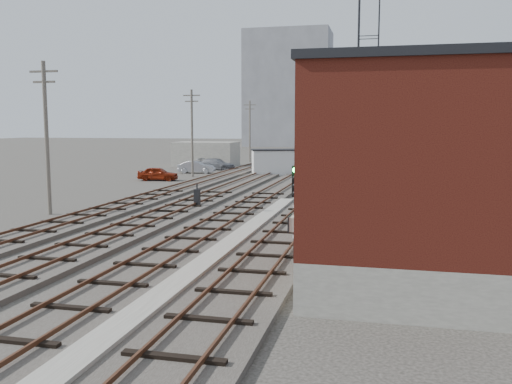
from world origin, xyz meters
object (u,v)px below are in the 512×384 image
(car_silver, at_px, (197,167))
(car_grey, at_px, (217,164))
(signal_mast, at_px, (295,208))
(site_trailer, at_px, (282,162))
(switch_stand, at_px, (197,198))
(car_red, at_px, (158,174))

(car_silver, relative_size, car_grey, 0.88)
(signal_mast, xyz_separation_m, car_silver, (-17.30, 38.10, -1.54))
(signal_mast, relative_size, car_grey, 0.81)
(site_trailer, bearing_deg, switch_stand, -109.83)
(car_red, bearing_deg, car_grey, -12.44)
(car_silver, bearing_deg, signal_mast, -162.14)
(signal_mast, bearing_deg, car_grey, 110.94)
(signal_mast, relative_size, car_silver, 0.92)
(car_red, bearing_deg, switch_stand, -155.02)
(car_silver, bearing_deg, car_grey, -14.90)
(car_red, distance_m, car_silver, 8.86)
(car_grey, bearing_deg, car_red, -176.20)
(signal_mast, relative_size, site_trailer, 0.53)
(switch_stand, bearing_deg, signal_mast, -54.53)
(car_grey, bearing_deg, site_trailer, -108.63)
(car_silver, xyz_separation_m, car_grey, (0.75, 5.14, 0.00))
(switch_stand, bearing_deg, site_trailer, 90.55)
(car_red, xyz_separation_m, car_grey, (1.60, 13.96, 0.02))
(switch_stand, relative_size, car_grey, 0.31)
(site_trailer, relative_size, car_red, 1.85)
(car_grey, bearing_deg, switch_stand, -154.63)
(car_red, distance_m, car_grey, 14.05)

